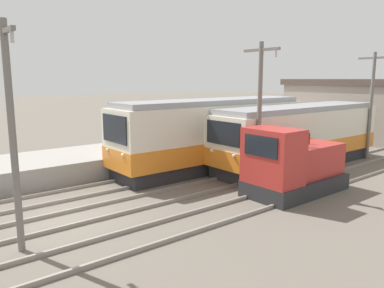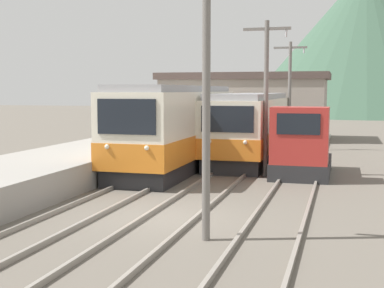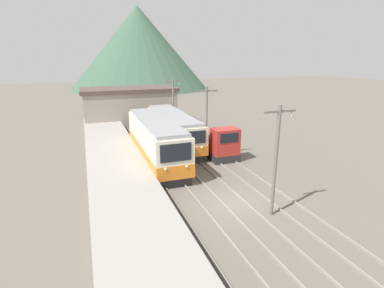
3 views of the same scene
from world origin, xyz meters
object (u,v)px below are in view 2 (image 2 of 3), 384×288
commuter_train_left (177,131)px  catenary_mast_near (207,93)px  shunting_locomotive (302,148)px  commuter_train_center (251,129)px  catenary_mast_mid (266,92)px  catenary_mast_far (290,91)px

commuter_train_left → catenary_mast_near: 12.29m
shunting_locomotive → commuter_train_center: bearing=123.1°
commuter_train_left → catenary_mast_mid: 4.80m
catenary_mast_mid → catenary_mast_far: bearing=90.0°
catenary_mast_near → commuter_train_left: bearing=110.8°
catenary_mast_near → shunting_locomotive: bearing=82.2°
commuter_train_center → catenary_mast_near: size_ratio=1.83×
catenary_mast_far → catenary_mast_mid: bearing=-90.0°
commuter_train_left → shunting_locomotive: 5.85m
catenary_mast_near → catenary_mast_far: (0.00, 20.55, 0.00)m
catenary_mast_near → catenary_mast_mid: same height
commuter_train_center → shunting_locomotive: commuter_train_center is taller
shunting_locomotive → catenary_mast_near: (-1.49, -10.84, 2.40)m
commuter_train_center → catenary_mast_mid: (1.51, -5.17, 1.97)m
commuter_train_left → catenary_mast_far: (4.31, 9.19, 1.81)m
catenary_mast_near → catenary_mast_mid: 10.28m
commuter_train_left → catenary_mast_near: size_ratio=1.86×
shunting_locomotive → catenary_mast_far: bearing=98.7°
shunting_locomotive → catenary_mast_near: 11.21m
catenary_mast_mid → shunting_locomotive: bearing=20.9°
shunting_locomotive → catenary_mast_mid: catenary_mast_mid is taller
commuter_train_center → catenary_mast_far: 5.68m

